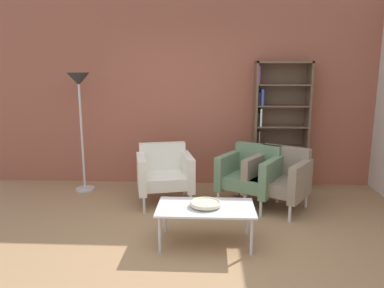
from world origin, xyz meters
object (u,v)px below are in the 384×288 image
armchair_corner_red (251,174)px  armchair_spare_guest (279,177)px  bookshelf_tall (277,127)px  coffee_table_low (206,209)px  armchair_near_window (164,172)px  floor_lamp_torchiere (79,93)px  decorative_bowl (206,203)px

armchair_corner_red → armchair_spare_guest: same height
bookshelf_tall → coffee_table_low: size_ratio=1.90×
armchair_corner_red → armchair_near_window: size_ratio=1.11×
armchair_corner_red → coffee_table_low: bearing=-86.0°
bookshelf_tall → coffee_table_low: bookshelf_tall is taller
armchair_near_window → floor_lamp_torchiere: floor_lamp_torchiere is taller
bookshelf_tall → floor_lamp_torchiere: size_ratio=1.09×
armchair_near_window → floor_lamp_torchiere: size_ratio=0.48×
decorative_bowl → floor_lamp_torchiere: bearing=138.3°
armchair_corner_red → floor_lamp_torchiere: bearing=-160.1°
armchair_corner_red → floor_lamp_torchiere: floor_lamp_torchiere is taller
bookshelf_tall → armchair_near_window: bookshelf_tall is taller
bookshelf_tall → coffee_table_low: (-1.05, -1.93, -0.57)m
bookshelf_tall → coffee_table_low: 2.27m
coffee_table_low → armchair_corner_red: (0.59, 1.20, 0.05)m
armchair_near_window → floor_lamp_torchiere: 1.69m
bookshelf_tall → armchair_spare_guest: size_ratio=2.02×
armchair_corner_red → armchair_near_window: same height
armchair_spare_guest → floor_lamp_torchiere: 3.02m
decorative_bowl → armchair_corner_red: armchair_corner_red is taller
coffee_table_low → armchair_corner_red: 1.34m
decorative_bowl → armchair_near_window: armchair_near_window is taller
bookshelf_tall → floor_lamp_torchiere: bookshelf_tall is taller
floor_lamp_torchiere → decorative_bowl: bearing=-41.7°
coffee_table_low → armchair_near_window: bearing=115.6°
armchair_corner_red → armchair_spare_guest: (0.34, -0.14, 0.00)m
floor_lamp_torchiere → armchair_spare_guest: bearing=-11.9°
bookshelf_tall → armchair_corner_red: size_ratio=2.03×
coffee_table_low → armchair_spare_guest: armchair_spare_guest is taller
floor_lamp_torchiere → armchair_corner_red: bearing=-10.4°
coffee_table_low → armchair_corner_red: bearing=63.7°
armchair_near_window → decorative_bowl: bearing=-77.7°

